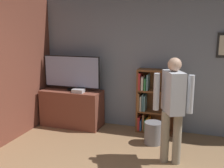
% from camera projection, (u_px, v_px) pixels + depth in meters
% --- Properties ---
extents(wall_back, '(6.17, 0.09, 2.70)m').
position_uv_depth(wall_back, '(142.00, 63.00, 5.24)').
color(wall_back, gray).
rests_on(wall_back, ground_plane).
extents(wall_side_brick, '(0.06, 4.38, 2.70)m').
position_uv_depth(wall_side_brick, '(6.00, 68.00, 4.58)').
color(wall_side_brick, brown).
rests_on(wall_side_brick, ground_plane).
extents(tv_ledge, '(1.27, 0.53, 0.76)m').
position_uv_depth(tv_ledge, '(72.00, 108.00, 5.53)').
color(tv_ledge, brown).
rests_on(tv_ledge, ground_plane).
extents(television, '(1.23, 0.22, 0.72)m').
position_uv_depth(television, '(72.00, 72.00, 5.41)').
color(television, black).
rests_on(television, tv_ledge).
extents(game_console, '(0.23, 0.19, 0.07)m').
position_uv_depth(game_console, '(79.00, 91.00, 5.27)').
color(game_console, silver).
rests_on(game_console, tv_ledge).
extents(bookshelf, '(0.78, 0.28, 1.26)m').
position_uv_depth(bookshelf, '(153.00, 102.00, 5.15)').
color(bookshelf, brown).
rests_on(bookshelf, ground_plane).
extents(person, '(0.58, 0.49, 1.62)m').
position_uv_depth(person, '(173.00, 103.00, 3.85)').
color(person, gray).
rests_on(person, ground_plane).
extents(waste_bin, '(0.32, 0.32, 0.40)m').
position_uv_depth(waste_bin, '(153.00, 133.00, 4.68)').
color(waste_bin, gray).
rests_on(waste_bin, ground_plane).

